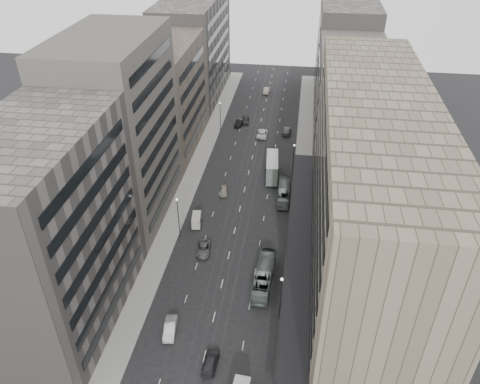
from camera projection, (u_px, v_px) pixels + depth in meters
The scene contains 27 objects.
ground at pixel (221, 288), 74.72m from camera, with size 220.00×220.00×0.00m, color black.
sidewalk_right at pixel (303, 173), 104.20m from camera, with size 4.00×125.00×0.15m, color gray.
sidewalk_left at pixel (198, 165), 106.97m from camera, with size 4.00×125.00×0.15m, color gray.
department_store at pixel (368, 193), 70.55m from camera, with size 19.20×60.00×30.00m.
building_right_mid at pixel (350, 100), 108.44m from camera, with size 15.00×28.00×24.00m, color #514C46.
building_right_far at pixel (345, 52), 132.06m from camera, with size 15.00×32.00×28.00m, color slate.
building_left_a at pixel (49, 234), 62.30m from camera, with size 15.00×28.00×30.00m, color slate.
building_left_b at pixel (119, 131), 83.44m from camera, with size 15.00×26.00×34.00m, color #514C46.
building_left_c at pixel (163, 97), 108.19m from camera, with size 15.00×28.00×25.00m, color #6B5D53.
building_left_d at pixel (194, 49), 134.56m from camera, with size 15.00×38.00×28.00m, color slate.
lamp_right_near at pixel (281, 294), 66.59m from camera, with size 0.44×0.44×8.32m.
lamp_right_far at pixel (293, 157), 99.56m from camera, with size 0.44×0.44×8.32m.
lamp_left_near at pixel (178, 213), 82.85m from camera, with size 0.44×0.44×8.32m.
lamp_left_far at pixel (220, 114), 118.29m from camera, with size 0.44×0.44×8.32m.
bus_near at pixel (264, 276), 74.82m from camera, with size 2.62×11.21×3.12m, color slate.
bus_far at pixel (284, 192), 95.30m from camera, with size 2.32×9.89×2.76m, color gray.
double_decker at pixel (272, 167), 101.20m from camera, with size 3.25×8.98×4.83m.
panel_van at pixel (197, 220), 87.74m from camera, with size 2.11×3.72×2.23m.
sedan_1 at pixel (170, 328), 67.08m from camera, with size 1.61×4.61×1.52m, color beige.
sedan_2 at pixel (204, 249), 81.69m from camera, with size 2.22×4.81×1.34m, color #565659.
sedan_3 at pixel (211, 362), 62.51m from camera, with size 1.90×4.67×1.36m, color #27272A.
sedan_4 at pixel (224, 191), 97.06m from camera, with size 1.56×3.89×1.32m, color gray.
sedan_5 at pixel (239, 123), 124.06m from camera, with size 1.62×4.64×1.53m, color black.
sedan_6 at pixel (262, 133), 118.92m from camera, with size 2.55×5.54×1.54m, color silver.
sedan_7 at pixel (287, 131), 120.23m from camera, with size 2.07×5.08×1.48m, color #5A5B5D.
sedan_8 at pixel (245, 120), 125.47m from camera, with size 1.82×4.52×1.54m, color black.
sedan_9 at pixel (267, 90), 143.38m from camera, with size 1.71×4.89×1.61m, color #9F9584.
Camera 1 is at (10.49, -52.70, 54.24)m, focal length 35.00 mm.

